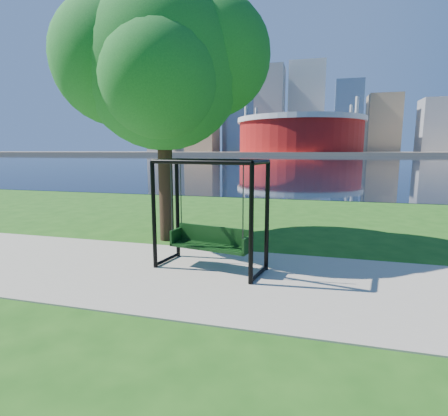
% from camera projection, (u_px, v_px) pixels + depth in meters
% --- Properties ---
extents(ground, '(900.00, 900.00, 0.00)m').
position_uv_depth(ground, '(222.00, 270.00, 7.78)').
color(ground, '#1E5114').
rests_on(ground, ground).
extents(path, '(120.00, 4.00, 0.03)m').
position_uv_depth(path, '(216.00, 277.00, 7.30)').
color(path, '#9E937F').
rests_on(path, ground).
extents(river, '(900.00, 180.00, 0.02)m').
position_uv_depth(river, '(311.00, 160.00, 105.06)').
color(river, black).
rests_on(river, ground).
extents(far_bank, '(900.00, 228.00, 2.00)m').
position_uv_depth(far_bank, '(315.00, 153.00, 299.48)').
color(far_bank, '#937F60').
rests_on(far_bank, ground).
extents(stadium, '(83.00, 83.00, 32.00)m').
position_uv_depth(stadium, '(300.00, 133.00, 232.16)').
color(stadium, maroon).
rests_on(stadium, far_bank).
extents(skyline, '(392.00, 66.00, 96.50)m').
position_uv_depth(skyline, '(312.00, 113.00, 307.72)').
color(skyline, gray).
rests_on(skyline, far_bank).
extents(swing, '(2.54, 1.46, 2.45)m').
position_uv_depth(swing, '(211.00, 217.00, 7.64)').
color(swing, black).
rests_on(swing, ground).
extents(park_tree, '(5.82, 5.26, 7.23)m').
position_uv_depth(park_tree, '(162.00, 64.00, 9.71)').
color(park_tree, black).
rests_on(park_tree, ground).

